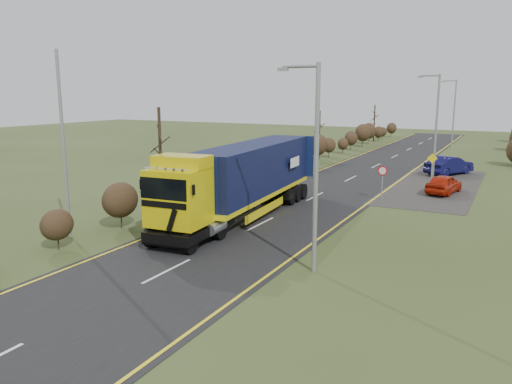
{
  "coord_description": "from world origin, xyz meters",
  "views": [
    {
      "loc": [
        11.65,
        -18.77,
        6.88
      ],
      "look_at": [
        0.1,
        3.29,
        1.89
      ],
      "focal_mm": 35.0,
      "sensor_mm": 36.0,
      "label": 1
    }
  ],
  "objects_px": {
    "car_blue_sedan": "(449,166)",
    "speed_sign": "(382,177)",
    "car_red_hatchback": "(444,184)",
    "streetlight_near": "(314,161)",
    "lorry": "(244,176)"
  },
  "relations": [
    {
      "from": "car_blue_sedan",
      "to": "streetlight_near",
      "type": "relative_size",
      "value": 0.6
    },
    {
      "from": "car_blue_sedan",
      "to": "speed_sign",
      "type": "distance_m",
      "value": 13.21
    },
    {
      "from": "lorry",
      "to": "speed_sign",
      "type": "bearing_deg",
      "value": 50.3
    },
    {
      "from": "lorry",
      "to": "car_red_hatchback",
      "type": "height_order",
      "value": "lorry"
    },
    {
      "from": "lorry",
      "to": "car_blue_sedan",
      "type": "bearing_deg",
      "value": 64.11
    },
    {
      "from": "car_red_hatchback",
      "to": "speed_sign",
      "type": "height_order",
      "value": "speed_sign"
    },
    {
      "from": "lorry",
      "to": "car_red_hatchback",
      "type": "xyz_separation_m",
      "value": [
        8.93,
        12.28,
        -1.68
      ]
    },
    {
      "from": "lorry",
      "to": "car_blue_sedan",
      "type": "relative_size",
      "value": 3.14
    },
    {
      "from": "car_red_hatchback",
      "to": "streetlight_near",
      "type": "xyz_separation_m",
      "value": [
        -2.48,
        -18.51,
        3.68
      ]
    },
    {
      "from": "lorry",
      "to": "car_red_hatchback",
      "type": "distance_m",
      "value": 15.28
    },
    {
      "from": "car_red_hatchback",
      "to": "car_blue_sedan",
      "type": "xyz_separation_m",
      "value": [
        -0.71,
        8.7,
        0.12
      ]
    },
    {
      "from": "car_blue_sedan",
      "to": "lorry",
      "type": "bearing_deg",
      "value": 96.39
    },
    {
      "from": "car_blue_sedan",
      "to": "speed_sign",
      "type": "height_order",
      "value": "speed_sign"
    },
    {
      "from": "car_red_hatchback",
      "to": "car_blue_sedan",
      "type": "distance_m",
      "value": 8.73
    },
    {
      "from": "car_red_hatchback",
      "to": "streetlight_near",
      "type": "distance_m",
      "value": 19.04
    }
  ]
}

